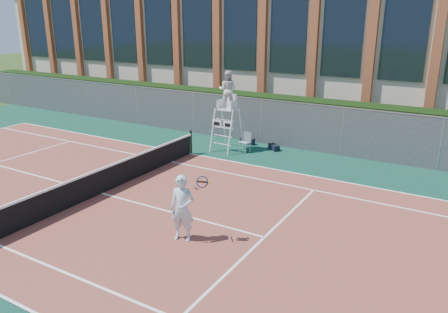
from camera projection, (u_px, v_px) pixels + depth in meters
The scene contains 12 objects.
ground at pixel (101, 194), 15.50m from camera, with size 120.00×120.00×0.00m, color #233814.
apron at pixel (121, 185), 16.32m from camera, with size 36.00×20.00×0.01m, color #0B3226.
tennis_court at pixel (101, 194), 15.49m from camera, with size 23.77×10.97×0.02m, color brown.
tennis_net at pixel (100, 180), 15.33m from camera, with size 0.10×11.30×1.10m.
fence at pixel (226, 117), 22.38m from camera, with size 40.00×0.06×2.20m, color #595E60, non-canonical shape.
hedge at pixel (238, 113), 23.36m from camera, with size 40.00×1.40×2.20m, color black.
building at pixel (296, 46), 28.95m from camera, with size 45.00×10.60×8.22m.
umpire_chair at pixel (228, 92), 19.92m from camera, with size 1.05×1.61×3.75m.
plastic_chair at pixel (246, 140), 20.27m from camera, with size 0.50×0.50×0.92m.
sports_bag_near at pixel (248, 141), 21.56m from camera, with size 0.68×0.27×0.29m, color black.
sports_bag_far at pixel (274, 147), 20.61m from camera, with size 0.65×0.28×0.26m, color black.
tennis_player at pixel (182, 208), 12.00m from camera, with size 1.09×0.78×1.89m.
Camera 1 is at (11.05, -10.14, 5.99)m, focal length 35.00 mm.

